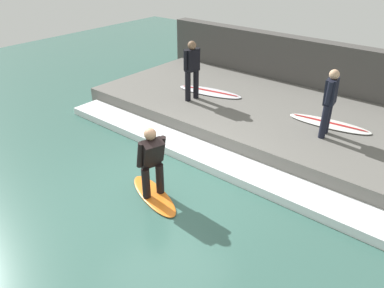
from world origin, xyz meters
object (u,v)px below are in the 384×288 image
surfer_waiting_near (330,100)px  surfboard_waiting_near (329,124)px  surfer_waiting_far (192,68)px  surfboard_riding (154,195)px  surfboard_waiting_far (210,92)px  surfer_riding (152,159)px

surfer_waiting_near → surfboard_waiting_near: surfer_waiting_near is taller
surfboard_waiting_near → surfer_waiting_far: size_ratio=1.23×
surfboard_riding → surfboard_waiting_far: 4.74m
surfboard_riding → surfboard_waiting_near: size_ratio=0.81×
surfer_riding → surfer_waiting_far: surfer_waiting_far is taller
surfer_waiting_far → surfboard_waiting_near: bearing=-76.6°
surfer_waiting_near → surfer_waiting_far: bearing=93.8°
surfboard_waiting_far → surfboard_waiting_near: bearing=-87.7°
surfer_riding → surfer_waiting_near: bearing=-26.5°
surfer_waiting_far → surfboard_waiting_far: surfer_waiting_far is taller
surfer_waiting_far → surfboard_waiting_far: bearing=-6.7°
surfboard_riding → surfer_waiting_near: 4.52m
surfboard_waiting_far → surfboard_riding: bearing=-156.8°
surfer_waiting_near → surfer_waiting_far: surfer_waiting_far is taller
surfboard_riding → surfboard_waiting_far: surfboard_waiting_far is taller
surfer_waiting_near → surfboard_waiting_near: size_ratio=0.78×
surfboard_waiting_near → surfboard_waiting_far: (-0.15, 3.67, -0.00)m
surfer_waiting_far → surfboard_riding: bearing=-151.5°
surfer_waiting_near → surfboard_riding: bearing=153.5°
surfboard_riding → surfer_waiting_far: (3.59, 1.95, 1.44)m
surfboard_waiting_near → surfboard_waiting_far: size_ratio=0.98×
surfer_waiting_near → surfboard_waiting_far: bearing=82.6°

